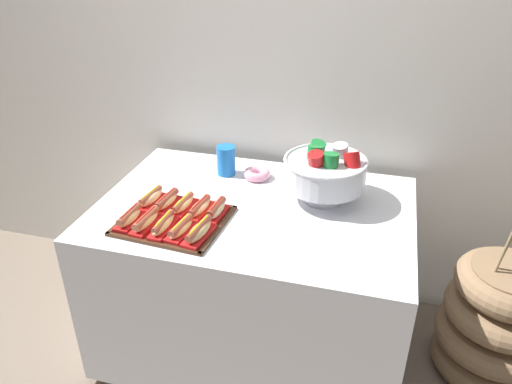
% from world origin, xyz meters
% --- Properties ---
extents(ground_plane, '(10.00, 10.00, 0.00)m').
position_xyz_m(ground_plane, '(0.00, 0.00, 0.00)').
color(ground_plane, '#7A6B5B').
extents(back_wall, '(6.00, 0.10, 2.60)m').
position_xyz_m(back_wall, '(0.00, 0.57, 1.30)').
color(back_wall, silver).
rests_on(back_wall, ground_plane).
extents(buffet_table, '(1.33, 0.91, 0.78)m').
position_xyz_m(buffet_table, '(0.00, 0.00, 0.41)').
color(buffet_table, silver).
rests_on(buffet_table, ground_plane).
extents(floor_vase, '(0.52, 0.52, 1.07)m').
position_xyz_m(floor_vase, '(1.08, 0.12, 0.28)').
color(floor_vase, '#896B4C').
rests_on(floor_vase, ground_plane).
extents(serving_tray, '(0.43, 0.39, 0.01)m').
position_xyz_m(serving_tray, '(-0.28, -0.21, 0.79)').
color(serving_tray, '#472B19').
rests_on(serving_tray, buffet_table).
extents(hot_dog_0, '(0.07, 0.16, 0.06)m').
position_xyz_m(hot_dog_0, '(-0.43, -0.28, 0.82)').
color(hot_dog_0, red).
rests_on(hot_dog_0, serving_tray).
extents(hot_dog_1, '(0.07, 0.18, 0.06)m').
position_xyz_m(hot_dog_1, '(-0.36, -0.28, 0.82)').
color(hot_dog_1, red).
rests_on(hot_dog_1, serving_tray).
extents(hot_dog_2, '(0.06, 0.17, 0.06)m').
position_xyz_m(hot_dog_2, '(-0.28, -0.29, 0.82)').
color(hot_dog_2, red).
rests_on(hot_dog_2, serving_tray).
extents(hot_dog_3, '(0.08, 0.17, 0.06)m').
position_xyz_m(hot_dog_3, '(-0.21, -0.29, 0.82)').
color(hot_dog_3, red).
rests_on(hot_dog_3, serving_tray).
extents(hot_dog_4, '(0.09, 0.18, 0.06)m').
position_xyz_m(hot_dog_4, '(-0.13, -0.30, 0.82)').
color(hot_dog_4, red).
rests_on(hot_dog_4, serving_tray).
extents(hot_dog_5, '(0.09, 0.17, 0.06)m').
position_xyz_m(hot_dog_5, '(-0.42, -0.11, 0.82)').
color(hot_dog_5, red).
rests_on(hot_dog_5, serving_tray).
extents(hot_dog_6, '(0.08, 0.17, 0.06)m').
position_xyz_m(hot_dog_6, '(-0.35, -0.12, 0.82)').
color(hot_dog_6, '#B21414').
rests_on(hot_dog_6, serving_tray).
extents(hot_dog_7, '(0.08, 0.17, 0.06)m').
position_xyz_m(hot_dog_7, '(-0.27, -0.12, 0.82)').
color(hot_dog_7, red).
rests_on(hot_dog_7, serving_tray).
extents(hot_dog_8, '(0.09, 0.18, 0.06)m').
position_xyz_m(hot_dog_8, '(-0.20, -0.13, 0.82)').
color(hot_dog_8, red).
rests_on(hot_dog_8, serving_tray).
extents(hot_dog_9, '(0.07, 0.15, 0.06)m').
position_xyz_m(hot_dog_9, '(-0.12, -0.13, 0.82)').
color(hot_dog_9, red).
rests_on(hot_dog_9, serving_tray).
extents(punch_bowl, '(0.35, 0.35, 0.25)m').
position_xyz_m(punch_bowl, '(0.27, 0.14, 0.92)').
color(punch_bowl, silver).
rests_on(punch_bowl, buffet_table).
extents(cup_stack, '(0.09, 0.09, 0.14)m').
position_xyz_m(cup_stack, '(-0.21, 0.26, 0.85)').
color(cup_stack, blue).
rests_on(cup_stack, buffet_table).
extents(donut, '(0.13, 0.13, 0.04)m').
position_xyz_m(donut, '(-0.06, 0.26, 0.80)').
color(donut, pink).
rests_on(donut, buffet_table).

